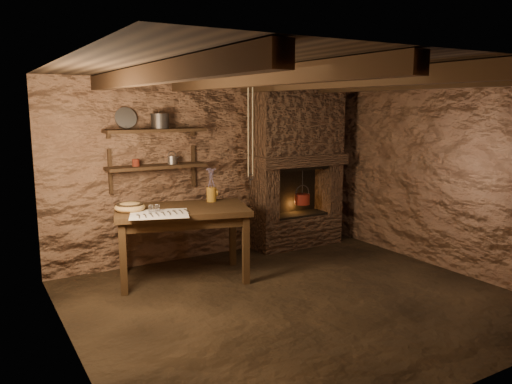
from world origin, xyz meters
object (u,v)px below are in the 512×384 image
iron_stockpot (160,122)px  red_pot (302,198)px  work_table (183,241)px  wooden_bowl (130,207)px  stoneware_jug (212,187)px

iron_stockpot → red_pot: (2.10, -0.12, -1.15)m
work_table → red_pot: size_ratio=3.16×
iron_stockpot → work_table: bearing=-88.0°
wooden_bowl → red_pot: 2.69m
wooden_bowl → stoneware_jug: bearing=2.5°
iron_stockpot → red_pot: iron_stockpot is taller
stoneware_jug → work_table: bearing=-137.3°
wooden_bowl → iron_stockpot: 1.19m
work_table → wooden_bowl: bearing=-175.5°
iron_stockpot → red_pot: bearing=-3.3°
stoneware_jug → iron_stockpot: size_ratio=1.88×
stoneware_jug → red_pot: bearing=34.7°
wooden_bowl → red_pot: size_ratio=0.64×
stoneware_jug → red_pot: (1.61, 0.31, -0.35)m
stoneware_jug → iron_stockpot: 1.03m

